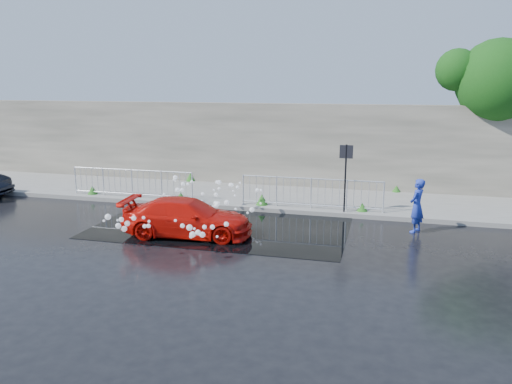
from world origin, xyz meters
TOP-DOWN VIEW (x-y plane):
  - ground at (0.00, 0.00)m, footprint 90.00×90.00m
  - pavement at (0.00, 5.00)m, footprint 30.00×4.00m
  - curb at (0.00, 3.00)m, footprint 30.00×0.25m
  - retaining_wall at (0.00, 7.20)m, footprint 30.00×0.60m
  - puddle at (0.50, 1.00)m, footprint 8.00×5.00m
  - sign_post at (4.20, 3.10)m, footprint 0.45×0.06m
  - tree at (9.75, 7.41)m, footprint 4.98×3.18m
  - railing_left at (-4.00, 3.35)m, footprint 5.05×0.05m
  - railing_right at (3.00, 3.35)m, footprint 5.05×0.05m
  - weeds at (-0.40, 4.52)m, footprint 12.17×3.93m
  - water_spray at (-0.36, 0.43)m, footprint 3.66×5.52m
  - red_car at (-0.19, -0.33)m, footprint 4.04×1.94m
  - person at (6.50, 1.80)m, footprint 0.63×0.73m

SIDE VIEW (x-z plane):
  - ground at x=0.00m, z-range 0.00..0.00m
  - puddle at x=0.50m, z-range 0.00..0.01m
  - pavement at x=0.00m, z-range 0.00..0.15m
  - curb at x=0.00m, z-range 0.00..0.16m
  - weeds at x=-0.40m, z-range 0.12..0.52m
  - red_car at x=-0.19m, z-range 0.00..1.14m
  - railing_left at x=-4.00m, z-range 0.19..1.29m
  - railing_right at x=3.00m, z-range 0.19..1.29m
  - water_spray at x=-0.36m, z-range 0.28..1.23m
  - person at x=6.50m, z-range 0.00..1.68m
  - sign_post at x=4.20m, z-range 0.47..2.97m
  - retaining_wall at x=0.00m, z-range 0.15..3.65m
  - tree at x=9.75m, z-range 1.58..7.94m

